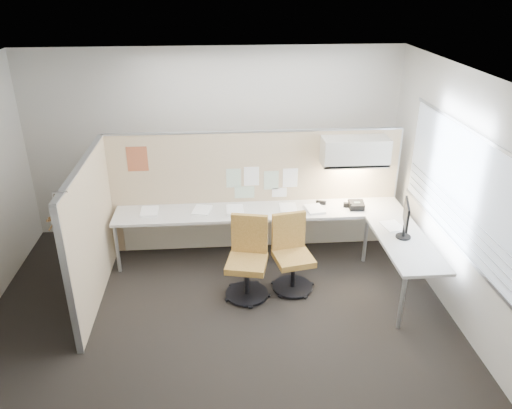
{
  "coord_description": "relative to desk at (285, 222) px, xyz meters",
  "views": [
    {
      "loc": [
        0.05,
        -4.92,
        3.72
      ],
      "look_at": [
        0.5,
        0.8,
        1.04
      ],
      "focal_mm": 35.0,
      "sensor_mm": 36.0,
      "label": 1
    }
  ],
  "objects": [
    {
      "name": "overhead_bin",
      "position": [
        0.97,
        0.26,
        0.91
      ],
      "size": [
        0.9,
        0.36,
        0.38
      ],
      "primitive_type": "cube",
      "color": "beige",
      "rests_on": "partition_back"
    },
    {
      "name": "floor",
      "position": [
        -0.93,
        -1.13,
        -0.61
      ],
      "size": [
        5.5,
        4.5,
        0.01
      ],
      "primitive_type": "cube",
      "color": "black",
      "rests_on": "ground"
    },
    {
      "name": "stapler",
      "position": [
        0.55,
        0.27,
        0.15
      ],
      "size": [
        0.14,
        0.09,
        0.05
      ],
      "primitive_type": "cube",
      "rotation": [
        0.0,
        0.0,
        -0.39
      ],
      "color": "black",
      "rests_on": "desk"
    },
    {
      "name": "wall_back",
      "position": [
        -0.93,
        1.12,
        0.8
      ],
      "size": [
        5.5,
        0.02,
        2.8
      ],
      "primitive_type": "cube",
      "color": "beige",
      "rests_on": "ground"
    },
    {
      "name": "paper_stack_0",
      "position": [
        -1.85,
        0.18,
        0.15
      ],
      "size": [
        0.24,
        0.3,
        0.04
      ],
      "primitive_type": "cube",
      "rotation": [
        0.0,
        0.0,
        0.02
      ],
      "color": "white",
      "rests_on": "desk"
    },
    {
      "name": "paper_stack_4",
      "position": [
        0.42,
        0.09,
        0.14
      ],
      "size": [
        0.27,
        0.33,
        0.03
      ],
      "primitive_type": "cube",
      "rotation": [
        0.0,
        0.0,
        0.14
      ],
      "color": "white",
      "rests_on": "desk"
    },
    {
      "name": "paper_stack_2",
      "position": [
        -0.68,
        0.11,
        0.15
      ],
      "size": [
        0.23,
        0.3,
        0.05
      ],
      "primitive_type": "cube",
      "rotation": [
        0.0,
        0.0,
        0.01
      ],
      "color": "white",
      "rests_on": "desk"
    },
    {
      "name": "wall_front",
      "position": [
        -0.93,
        -3.38,
        0.8
      ],
      "size": [
        5.5,
        0.02,
        2.8
      ],
      "primitive_type": "cube",
      "color": "beige",
      "rests_on": "ground"
    },
    {
      "name": "tape_dispenser",
      "position": [
        0.89,
        0.16,
        0.16
      ],
      "size": [
        0.11,
        0.08,
        0.06
      ],
      "primitive_type": "cube",
      "rotation": [
        0.0,
        0.0,
        -0.22
      ],
      "color": "black",
      "rests_on": "desk"
    },
    {
      "name": "coat_hook",
      "position": [
        -2.51,
        -1.47,
        0.81
      ],
      "size": [
        0.18,
        0.48,
        1.42
      ],
      "color": "silver",
      "rests_on": "partition_left"
    },
    {
      "name": "paper_stack_5",
      "position": [
        1.33,
        -0.49,
        0.14
      ],
      "size": [
        0.28,
        0.34,
        0.02
      ],
      "primitive_type": "cube",
      "rotation": [
        0.0,
        0.0,
        0.17
      ],
      "color": "white",
      "rests_on": "desk"
    },
    {
      "name": "wall_right",
      "position": [
        1.82,
        -1.13,
        0.8
      ],
      "size": [
        0.02,
        4.5,
        2.8
      ],
      "primitive_type": "cube",
      "color": "beige",
      "rests_on": "ground"
    },
    {
      "name": "poster",
      "position": [
        -1.98,
        0.44,
        0.82
      ],
      "size": [
        0.28,
        0.0,
        0.35
      ],
      "primitive_type": "cube",
      "color": "#F85C1F",
      "rests_on": "partition_back"
    },
    {
      "name": "window_pane",
      "position": [
        1.79,
        -1.13,
        0.95
      ],
      "size": [
        0.01,
        2.8,
        1.3
      ],
      "primitive_type": "cube",
      "color": "#ADB9C9",
      "rests_on": "wall_right"
    },
    {
      "name": "ceiling",
      "position": [
        -0.93,
        -1.13,
        2.2
      ],
      "size": [
        5.5,
        4.5,
        0.01
      ],
      "primitive_type": "cube",
      "color": "white",
      "rests_on": "wall_back"
    },
    {
      "name": "partition_back",
      "position": [
        -0.38,
        0.47,
        0.27
      ],
      "size": [
        4.1,
        0.06,
        1.75
      ],
      "primitive_type": "cube",
      "color": "tan",
      "rests_on": "floor"
    },
    {
      "name": "pinned_papers",
      "position": [
        -0.3,
        0.44,
        0.43
      ],
      "size": [
        1.01,
        0.0,
        0.47
      ],
      "color": "#8CBF8C",
      "rests_on": "partition_back"
    },
    {
      "name": "paper_stack_3",
      "position": [
        0.06,
        0.18,
        0.14
      ],
      "size": [
        0.24,
        0.31,
        0.02
      ],
      "primitive_type": "cube",
      "rotation": [
        0.0,
        0.0,
        -0.04
      ],
      "color": "white",
      "rests_on": "desk"
    },
    {
      "name": "chair_left",
      "position": [
        -0.56,
        -0.75,
        -0.13
      ],
      "size": [
        0.57,
        0.59,
        1.02
      ],
      "rotation": [
        0.0,
        0.0,
        -0.22
      ],
      "color": "black",
      "rests_on": "floor"
    },
    {
      "name": "partition_left",
      "position": [
        -2.43,
        -0.63,
        0.27
      ],
      "size": [
        0.06,
        2.2,
        1.75
      ],
      "primitive_type": "cube",
      "color": "tan",
      "rests_on": "floor"
    },
    {
      "name": "paper_stack_1",
      "position": [
        -1.13,
        0.18,
        0.14
      ],
      "size": [
        0.29,
        0.34,
        0.02
      ],
      "primitive_type": "cube",
      "rotation": [
        0.0,
        0.0,
        -0.22
      ],
      "color": "white",
      "rests_on": "desk"
    },
    {
      "name": "monitor",
      "position": [
        1.37,
        -0.78,
        0.4
      ],
      "size": [
        0.19,
        0.44,
        0.47
      ],
      "rotation": [
        0.0,
        0.0,
        1.29
      ],
      "color": "black",
      "rests_on": "desk"
    },
    {
      "name": "phone",
      "position": [
        1.0,
        0.09,
        0.18
      ],
      "size": [
        0.22,
        0.21,
        0.12
      ],
      "rotation": [
        0.0,
        0.0,
        -0.07
      ],
      "color": "black",
      "rests_on": "desk"
    },
    {
      "name": "chair_right",
      "position": [
        0.0,
        -0.64,
        -0.15
      ],
      "size": [
        0.53,
        0.55,
        0.98
      ],
      "rotation": [
        0.0,
        0.0,
        0.19
      ],
      "color": "black",
      "rests_on": "floor"
    },
    {
      "name": "desk",
      "position": [
        0.0,
        0.0,
        0.0
      ],
      "size": [
        4.0,
        2.07,
        0.73
      ],
      "color": "beige",
      "rests_on": "floor"
    },
    {
      "name": "task_light_strip",
      "position": [
        0.97,
        0.26,
        0.7
      ],
      "size": [
        0.6,
        0.06,
        0.02
      ],
      "primitive_type": "cube",
      "color": "#FFEABF",
      "rests_on": "overhead_bin"
    }
  ]
}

